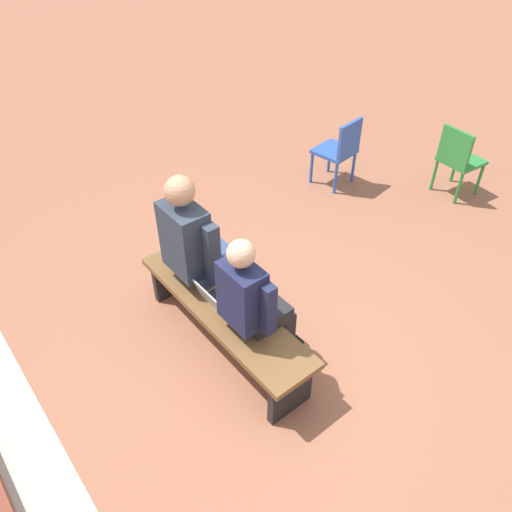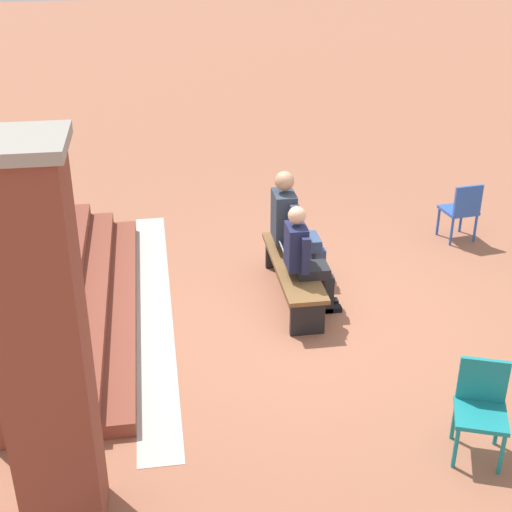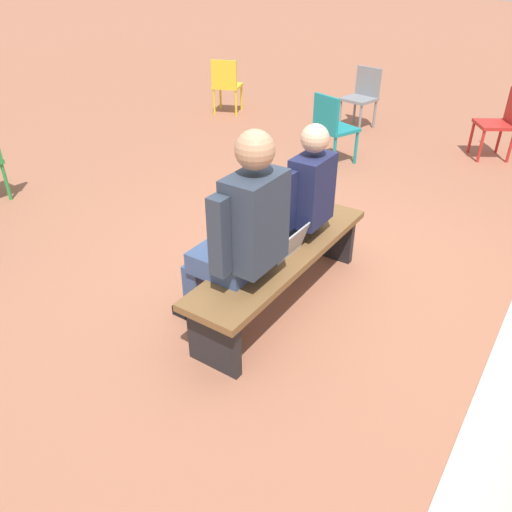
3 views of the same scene
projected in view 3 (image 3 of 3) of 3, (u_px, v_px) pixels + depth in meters
name	position (u px, v px, depth m)	size (l,w,h in m)	color
ground_plane	(303.00, 277.00, 4.02)	(60.00, 60.00, 0.00)	#9E6047
bench	(283.00, 262.00, 3.54)	(1.80, 0.44, 0.45)	brown
person_student	(298.00, 202.00, 3.61)	(0.50, 0.64, 1.28)	#232328
person_adult	(240.00, 234.00, 3.08)	(0.59, 0.75, 1.42)	#384C75
laptop	(282.00, 247.00, 3.43)	(0.32, 0.29, 0.21)	#9EA0A5
plastic_chair_far_right	(332.00, 125.00, 5.93)	(0.54, 0.54, 0.84)	teal
plastic_chair_foreground	(226.00, 83.00, 7.85)	(0.54, 0.54, 0.84)	gold
plastic_chair_near_bench_right	(502.00, 120.00, 6.12)	(0.58, 0.58, 0.84)	red
plastic_chair_near_bench_left	(363.00, 94.00, 7.24)	(0.50, 0.50, 0.84)	gray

